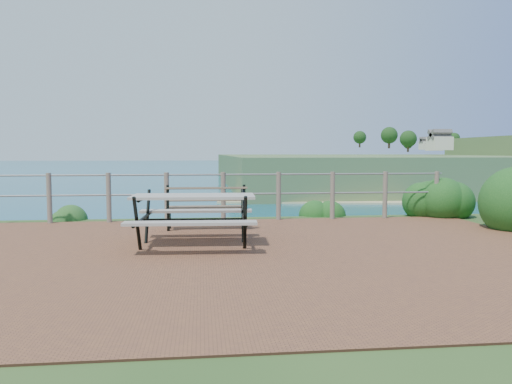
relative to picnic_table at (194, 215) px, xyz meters
The scene contains 8 objects.
ground 0.98m from the picnic_table, 47.77° to the right, with size 10.00×7.00×0.12m, color brown.
ocean 199.38m from the picnic_table, 89.84° to the left, with size 1200.00×1200.00×0.00m, color #126670.
safety_railing 2.78m from the picnic_table, 78.25° to the left, with size 9.40×0.10×1.00m.
picnic_table is the anchor object (origin of this frame).
park_bench 1.62m from the picnic_table, 82.65° to the left, with size 1.47×0.39×0.83m.
shrub_right_edge 6.17m from the picnic_table, 29.27° to the left, with size 1.10×1.10×1.57m, color #154517.
shrub_lip_west 4.47m from the picnic_table, 130.04° to the left, with size 0.75×0.75×0.49m, color #23511E.
shrub_lip_east 4.70m from the picnic_table, 52.06° to the left, with size 0.74×0.74×0.47m, color #154517.
Camera 1 is at (-0.44, -6.88, 1.43)m, focal length 35.00 mm.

